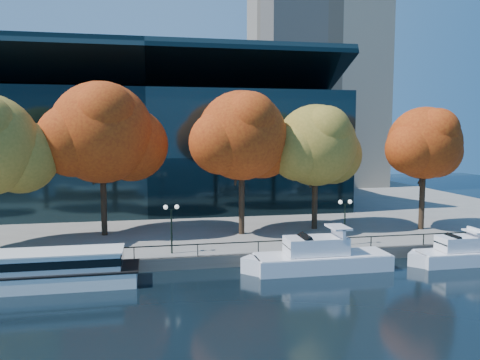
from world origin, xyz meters
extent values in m
plane|color=black|center=(0.00, 0.00, 0.00)|extent=(160.00, 160.00, 0.00)
cube|color=slate|center=(0.00, 36.50, 0.50)|extent=(90.00, 67.00, 1.00)
cube|color=#47443F|center=(0.00, 3.05, 0.50)|extent=(90.00, 0.25, 1.00)
cube|color=black|center=(0.00, 3.25, 1.95)|extent=(88.20, 0.08, 0.08)
cube|color=black|center=(0.00, 3.25, 1.45)|extent=(0.07, 0.07, 0.90)
cube|color=black|center=(-4.00, 32.00, 8.00)|extent=(50.00, 24.00, 16.00)
cube|color=black|center=(-4.00, 28.00, 17.50)|extent=(50.00, 17.14, 7.86)
cube|color=tan|center=(28.00, 55.00, 32.50)|extent=(22.00, 22.00, 65.00)
cube|color=white|center=(-11.98, 0.75, 0.57)|extent=(14.53, 3.53, 1.14)
cube|color=black|center=(-11.98, 0.75, 1.16)|extent=(14.82, 3.60, 0.12)
cube|color=white|center=(-11.46, 0.75, 1.82)|extent=(11.33, 2.89, 1.25)
cube|color=black|center=(-11.46, 0.75, 1.87)|extent=(11.48, 2.96, 0.57)
cube|color=white|center=(-11.46, 0.75, 2.49)|extent=(11.62, 3.03, 0.10)
cube|color=white|center=(9.69, 0.93, 0.62)|extent=(10.80, 3.09, 1.23)
cube|color=white|center=(4.29, 0.93, 0.62)|extent=(2.36, 2.36, 1.23)
cube|color=white|center=(9.69, 0.93, 1.26)|extent=(10.59, 3.02, 0.08)
cube|color=white|center=(9.15, 0.93, 2.01)|extent=(4.86, 2.31, 1.34)
cube|color=black|center=(7.74, 0.93, 2.11)|extent=(2.13, 2.22, 1.69)
cube|color=white|center=(10.98, 0.93, 2.98)|extent=(0.26, 2.41, 0.82)
cube|color=white|center=(10.98, 0.93, 3.40)|extent=(1.44, 2.41, 0.15)
cube|color=white|center=(21.92, 0.34, 0.54)|extent=(8.11, 2.52, 1.08)
cube|color=white|center=(17.87, 0.34, 0.54)|extent=(1.99, 1.99, 1.08)
cube|color=white|center=(21.92, 0.34, 1.10)|extent=(7.95, 2.47, 0.07)
cube|color=white|center=(21.52, 0.34, 1.76)|extent=(3.65, 1.89, 1.17)
cube|color=black|center=(20.46, 0.34, 1.85)|extent=(1.65, 1.82, 1.36)
cube|color=white|center=(22.89, 0.34, 2.61)|extent=(0.23, 1.97, 0.72)
cube|color=white|center=(22.89, 0.34, 2.70)|extent=(1.26, 1.97, 0.14)
sphere|color=olive|center=(-14.79, 10.32, 8.79)|extent=(6.49, 6.49, 6.49)
cylinder|color=black|center=(-8.10, 12.72, 4.96)|extent=(0.56, 0.56, 7.92)
cylinder|color=black|center=(-7.60, 12.92, 8.07)|extent=(1.24, 1.89, 3.95)
cylinder|color=black|center=(-8.50, 12.42, 7.79)|extent=(1.14, 1.29, 3.54)
sphere|color=maroon|center=(-8.10, 12.72, 10.90)|extent=(9.68, 9.68, 9.68)
sphere|color=maroon|center=(-5.44, 14.18, 9.69)|extent=(7.26, 7.26, 7.26)
sphere|color=maroon|center=(-10.52, 11.76, 10.17)|extent=(6.77, 6.77, 6.77)
sphere|color=maroon|center=(-7.62, 10.79, 12.59)|extent=(5.81, 5.81, 5.81)
cylinder|color=black|center=(5.06, 10.74, 4.84)|extent=(0.56, 0.56, 7.68)
cylinder|color=black|center=(5.56, 10.94, 7.86)|extent=(1.21, 1.84, 3.84)
cylinder|color=black|center=(4.66, 10.44, 7.59)|extent=(1.11, 1.26, 3.43)
sphere|color=maroon|center=(5.06, 10.74, 10.61)|extent=(8.61, 8.61, 8.61)
sphere|color=maroon|center=(7.43, 12.04, 9.53)|extent=(6.46, 6.46, 6.46)
sphere|color=maroon|center=(2.91, 9.88, 9.96)|extent=(6.03, 6.03, 6.03)
sphere|color=maroon|center=(5.49, 9.02, 12.11)|extent=(5.17, 5.17, 5.17)
cylinder|color=black|center=(12.92, 11.75, 4.44)|extent=(0.56, 0.56, 6.88)
cylinder|color=black|center=(13.42, 11.95, 7.15)|extent=(1.12, 1.68, 3.45)
cylinder|color=black|center=(12.52, 11.45, 6.90)|extent=(1.03, 1.16, 3.09)
sphere|color=olive|center=(12.92, 11.75, 9.61)|extent=(8.28, 8.28, 8.28)
sphere|color=olive|center=(15.20, 12.99, 8.57)|extent=(6.21, 6.21, 6.21)
sphere|color=olive|center=(10.85, 10.92, 8.98)|extent=(5.80, 5.80, 5.80)
sphere|color=olive|center=(13.34, 10.09, 11.05)|extent=(4.97, 4.97, 4.97)
cylinder|color=black|center=(23.68, 9.53, 4.53)|extent=(0.56, 0.56, 7.07)
cylinder|color=black|center=(24.18, 9.73, 7.31)|extent=(1.14, 1.72, 3.54)
cylinder|color=black|center=(23.28, 9.23, 7.06)|extent=(1.05, 1.19, 3.17)
sphere|color=maroon|center=(23.68, 9.53, 9.83)|extent=(7.31, 7.31, 7.31)
sphere|color=maroon|center=(25.68, 10.63, 8.92)|extent=(5.48, 5.48, 5.48)
sphere|color=maroon|center=(21.85, 8.80, 9.29)|extent=(5.11, 5.11, 5.11)
sphere|color=maroon|center=(24.04, 8.07, 11.11)|extent=(4.38, 4.38, 4.38)
cylinder|color=black|center=(-2.01, 4.50, 2.80)|extent=(0.14, 0.14, 3.60)
cube|color=black|center=(-2.01, 4.50, 4.65)|extent=(0.90, 0.06, 0.06)
sphere|color=white|center=(-2.46, 4.50, 4.85)|extent=(0.36, 0.36, 0.36)
sphere|color=white|center=(-1.56, 4.50, 4.85)|extent=(0.36, 0.36, 0.36)
cylinder|color=black|center=(13.09, 4.50, 2.80)|extent=(0.14, 0.14, 3.60)
cube|color=black|center=(13.09, 4.50, 4.65)|extent=(0.90, 0.06, 0.06)
sphere|color=white|center=(12.64, 4.50, 4.85)|extent=(0.36, 0.36, 0.36)
sphere|color=white|center=(13.54, 4.50, 4.85)|extent=(0.36, 0.36, 0.36)
camera|label=1|loc=(-3.59, -33.52, 10.87)|focal=35.00mm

